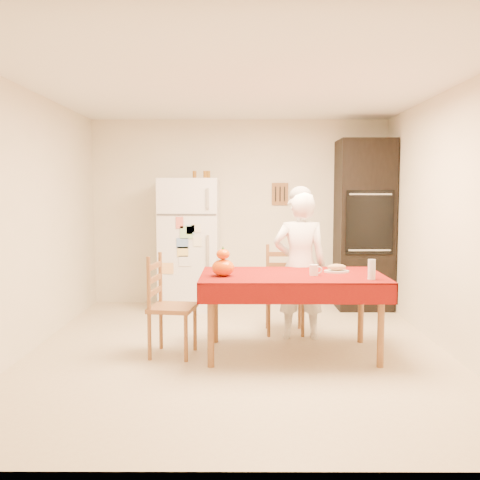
{
  "coord_description": "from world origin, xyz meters",
  "views": [
    {
      "loc": [
        0.03,
        -5.05,
        1.53
      ],
      "look_at": [
        0.01,
        0.2,
        1.06
      ],
      "focal_mm": 40.0,
      "sensor_mm": 36.0,
      "label": 1
    }
  ],
  "objects_px": {
    "wine_glass": "(372,269)",
    "refrigerator": "(190,244)",
    "oven_cabinet": "(364,225)",
    "chair_left": "(166,302)",
    "bread_plate": "(337,271)",
    "seated_woman": "(300,266)",
    "coffee_mug": "(314,270)",
    "chair_far": "(284,285)",
    "pumpkin_lower": "(223,268)",
    "dining_table": "(292,281)"
  },
  "relations": [
    {
      "from": "seated_woman",
      "to": "wine_glass",
      "type": "bearing_deg",
      "value": 124.26
    },
    {
      "from": "coffee_mug",
      "to": "chair_far",
      "type": "bearing_deg",
      "value": 102.22
    },
    {
      "from": "refrigerator",
      "to": "seated_woman",
      "type": "height_order",
      "value": "refrigerator"
    },
    {
      "from": "dining_table",
      "to": "bread_plate",
      "type": "xyz_separation_m",
      "value": [
        0.44,
        0.11,
        0.08
      ]
    },
    {
      "from": "chair_far",
      "to": "pumpkin_lower",
      "type": "distance_m",
      "value": 1.18
    },
    {
      "from": "refrigerator",
      "to": "chair_left",
      "type": "height_order",
      "value": "refrigerator"
    },
    {
      "from": "chair_left",
      "to": "refrigerator",
      "type": "bearing_deg",
      "value": 7.34
    },
    {
      "from": "chair_left",
      "to": "wine_glass",
      "type": "relative_size",
      "value": 5.4
    },
    {
      "from": "wine_glass",
      "to": "refrigerator",
      "type": "bearing_deg",
      "value": 128.71
    },
    {
      "from": "oven_cabinet",
      "to": "pumpkin_lower",
      "type": "xyz_separation_m",
      "value": [
        -1.77,
        -2.14,
        -0.26
      ]
    },
    {
      "from": "chair_left",
      "to": "seated_woman",
      "type": "relative_size",
      "value": 0.62
    },
    {
      "from": "dining_table",
      "to": "chair_left",
      "type": "distance_m",
      "value": 1.19
    },
    {
      "from": "refrigerator",
      "to": "bread_plate",
      "type": "relative_size",
      "value": 7.08
    },
    {
      "from": "chair_left",
      "to": "coffee_mug",
      "type": "relative_size",
      "value": 9.5
    },
    {
      "from": "dining_table",
      "to": "wine_glass",
      "type": "distance_m",
      "value": 0.75
    },
    {
      "from": "chair_left",
      "to": "pumpkin_lower",
      "type": "bearing_deg",
      "value": -90.13
    },
    {
      "from": "chair_left",
      "to": "wine_glass",
      "type": "bearing_deg",
      "value": -89.81
    },
    {
      "from": "oven_cabinet",
      "to": "coffee_mug",
      "type": "relative_size",
      "value": 22.0
    },
    {
      "from": "oven_cabinet",
      "to": "bread_plate",
      "type": "relative_size",
      "value": 9.17
    },
    {
      "from": "pumpkin_lower",
      "to": "wine_glass",
      "type": "relative_size",
      "value": 1.17
    },
    {
      "from": "dining_table",
      "to": "coffee_mug",
      "type": "relative_size",
      "value": 17.0
    },
    {
      "from": "oven_cabinet",
      "to": "dining_table",
      "type": "xyz_separation_m",
      "value": [
        -1.13,
        -2.03,
        -0.41
      ]
    },
    {
      "from": "seated_woman",
      "to": "wine_glass",
      "type": "height_order",
      "value": "seated_woman"
    },
    {
      "from": "chair_far",
      "to": "pumpkin_lower",
      "type": "height_order",
      "value": "chair_far"
    },
    {
      "from": "seated_woman",
      "to": "oven_cabinet",
      "type": "bearing_deg",
      "value": -122.26
    },
    {
      "from": "chair_left",
      "to": "pumpkin_lower",
      "type": "height_order",
      "value": "chair_left"
    },
    {
      "from": "dining_table",
      "to": "coffee_mug",
      "type": "xyz_separation_m",
      "value": [
        0.19,
        -0.08,
        0.12
      ]
    },
    {
      "from": "coffee_mug",
      "to": "pumpkin_lower",
      "type": "bearing_deg",
      "value": -177.65
    },
    {
      "from": "oven_cabinet",
      "to": "dining_table",
      "type": "height_order",
      "value": "oven_cabinet"
    },
    {
      "from": "pumpkin_lower",
      "to": "coffee_mug",
      "type": "bearing_deg",
      "value": 2.35
    },
    {
      "from": "chair_far",
      "to": "wine_glass",
      "type": "height_order",
      "value": "chair_far"
    },
    {
      "from": "chair_left",
      "to": "bread_plate",
      "type": "distance_m",
      "value": 1.64
    },
    {
      "from": "chair_left",
      "to": "seated_woman",
      "type": "distance_m",
      "value": 1.46
    },
    {
      "from": "bread_plate",
      "to": "dining_table",
      "type": "bearing_deg",
      "value": -165.53
    },
    {
      "from": "chair_left",
      "to": "pumpkin_lower",
      "type": "distance_m",
      "value": 0.64
    },
    {
      "from": "refrigerator",
      "to": "dining_table",
      "type": "bearing_deg",
      "value": -59.88
    },
    {
      "from": "refrigerator",
      "to": "chair_far",
      "type": "bearing_deg",
      "value": -45.16
    },
    {
      "from": "seated_woman",
      "to": "wine_glass",
      "type": "distance_m",
      "value": 1.01
    },
    {
      "from": "dining_table",
      "to": "pumpkin_lower",
      "type": "height_order",
      "value": "pumpkin_lower"
    },
    {
      "from": "dining_table",
      "to": "chair_far",
      "type": "relative_size",
      "value": 1.79
    },
    {
      "from": "oven_cabinet",
      "to": "bread_plate",
      "type": "height_order",
      "value": "oven_cabinet"
    },
    {
      "from": "seated_woman",
      "to": "chair_left",
      "type": "bearing_deg",
      "value": 25.72
    },
    {
      "from": "seated_woman",
      "to": "pumpkin_lower",
      "type": "xyz_separation_m",
      "value": [
        -0.78,
        -0.66,
        0.07
      ]
    },
    {
      "from": "refrigerator",
      "to": "oven_cabinet",
      "type": "relative_size",
      "value": 0.77
    },
    {
      "from": "chair_far",
      "to": "coffee_mug",
      "type": "xyz_separation_m",
      "value": [
        0.2,
        -0.91,
        0.3
      ]
    },
    {
      "from": "chair_left",
      "to": "bread_plate",
      "type": "height_order",
      "value": "chair_left"
    },
    {
      "from": "coffee_mug",
      "to": "wine_glass",
      "type": "distance_m",
      "value": 0.53
    },
    {
      "from": "refrigerator",
      "to": "chair_left",
      "type": "bearing_deg",
      "value": -90.83
    },
    {
      "from": "chair_left",
      "to": "oven_cabinet",
      "type": "bearing_deg",
      "value": -40.07
    },
    {
      "from": "oven_cabinet",
      "to": "dining_table",
      "type": "distance_m",
      "value": 2.36
    }
  ]
}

